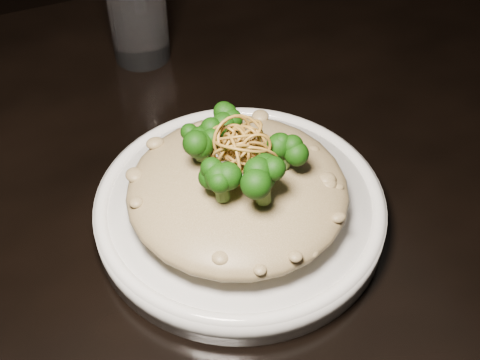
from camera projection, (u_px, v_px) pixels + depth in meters
name	position (u px, v px, depth m)	size (l,w,h in m)	color
table	(307.00, 215.00, 0.74)	(1.10, 0.80, 0.75)	black
plate	(240.00, 211.00, 0.62)	(0.26, 0.26, 0.03)	white
risotto	(238.00, 190.00, 0.59)	(0.20, 0.20, 0.04)	brown
broccoli	(241.00, 152.00, 0.56)	(0.12, 0.12, 0.04)	black
cheese	(243.00, 159.00, 0.57)	(0.05, 0.05, 0.01)	white
shallots	(241.00, 145.00, 0.55)	(0.05, 0.05, 0.03)	#8D5F1D
drinking_glass	(138.00, 13.00, 0.77)	(0.07, 0.07, 0.12)	silver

